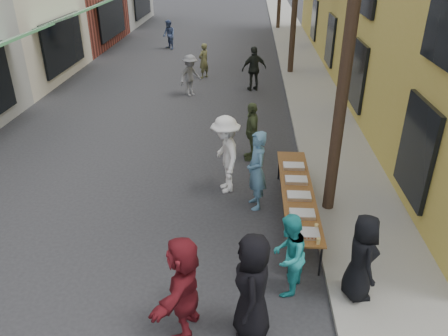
# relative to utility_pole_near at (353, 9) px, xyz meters

# --- Properties ---
(ground) EXTENTS (120.00, 120.00, 0.00)m
(ground) POSITION_rel_utility_pole_near_xyz_m (-4.30, -3.00, -4.50)
(ground) COLOR #28282B
(ground) RESTS_ON ground
(sidewalk) EXTENTS (2.20, 60.00, 0.10)m
(sidewalk) POSITION_rel_utility_pole_near_xyz_m (0.70, 12.00, -4.45)
(sidewalk) COLOR gray
(sidewalk) RESTS_ON ground
(utility_pole_near) EXTENTS (0.26, 0.26, 9.00)m
(utility_pole_near) POSITION_rel_utility_pole_near_xyz_m (0.00, 0.00, 0.00)
(utility_pole_near) COLOR #2D2116
(utility_pole_near) RESTS_ON ground
(serving_table) EXTENTS (0.70, 4.00, 0.75)m
(serving_table) POSITION_rel_utility_pole_near_xyz_m (-0.79, -0.42, -3.79)
(serving_table) COLOR brown
(serving_table) RESTS_ON ground
(catering_tray_sausage) EXTENTS (0.50, 0.33, 0.08)m
(catering_tray_sausage) POSITION_rel_utility_pole_near_xyz_m (-0.79, -2.07, -3.71)
(catering_tray_sausage) COLOR maroon
(catering_tray_sausage) RESTS_ON serving_table
(catering_tray_foil_b) EXTENTS (0.50, 0.33, 0.08)m
(catering_tray_foil_b) POSITION_rel_utility_pole_near_xyz_m (-0.79, -1.42, -3.71)
(catering_tray_foil_b) COLOR #B2B2B7
(catering_tray_foil_b) RESTS_ON serving_table
(catering_tray_buns) EXTENTS (0.50, 0.33, 0.08)m
(catering_tray_buns) POSITION_rel_utility_pole_near_xyz_m (-0.79, -0.72, -3.71)
(catering_tray_buns) COLOR tan
(catering_tray_buns) RESTS_ON serving_table
(catering_tray_foil_d) EXTENTS (0.50, 0.33, 0.08)m
(catering_tray_foil_d) POSITION_rel_utility_pole_near_xyz_m (-0.79, -0.02, -3.71)
(catering_tray_foil_d) COLOR #B2B2B7
(catering_tray_foil_d) RESTS_ON serving_table
(catering_tray_buns_end) EXTENTS (0.50, 0.33, 0.08)m
(catering_tray_buns_end) POSITION_rel_utility_pole_near_xyz_m (-0.79, 0.68, -3.71)
(catering_tray_buns_end) COLOR tan
(catering_tray_buns_end) RESTS_ON serving_table
(condiment_jar_a) EXTENTS (0.07, 0.07, 0.08)m
(condiment_jar_a) POSITION_rel_utility_pole_near_xyz_m (-1.01, -2.37, -3.71)
(condiment_jar_a) COLOR #A57F26
(condiment_jar_a) RESTS_ON serving_table
(condiment_jar_b) EXTENTS (0.07, 0.07, 0.08)m
(condiment_jar_b) POSITION_rel_utility_pole_near_xyz_m (-1.01, -2.27, -3.71)
(condiment_jar_b) COLOR #A57F26
(condiment_jar_b) RESTS_ON serving_table
(condiment_jar_c) EXTENTS (0.07, 0.07, 0.08)m
(condiment_jar_c) POSITION_rel_utility_pole_near_xyz_m (-1.01, -2.17, -3.71)
(condiment_jar_c) COLOR #A57F26
(condiment_jar_c) RESTS_ON serving_table
(cup_stack) EXTENTS (0.08, 0.08, 0.12)m
(cup_stack) POSITION_rel_utility_pole_near_xyz_m (-0.59, -2.32, -3.69)
(cup_stack) COLOR tan
(cup_stack) RESTS_ON serving_table
(guest_front_a) EXTENTS (0.61, 0.92, 1.87)m
(guest_front_a) POSITION_rel_utility_pole_near_xyz_m (-1.78, -3.71, -3.57)
(guest_front_a) COLOR black
(guest_front_a) RESTS_ON ground
(guest_front_b) EXTENTS (0.62, 0.79, 1.91)m
(guest_front_b) POSITION_rel_utility_pole_near_xyz_m (-1.70, 0.08, -3.54)
(guest_front_b) COLOR teal
(guest_front_b) RESTS_ON ground
(guest_front_c) EXTENTS (0.83, 0.93, 1.59)m
(guest_front_c) POSITION_rel_utility_pole_near_xyz_m (-1.16, -2.74, -3.71)
(guest_front_c) COLOR #2AADAD
(guest_front_c) RESTS_ON ground
(guest_front_d) EXTENTS (1.05, 1.43, 1.98)m
(guest_front_d) POSITION_rel_utility_pole_near_xyz_m (-2.45, 0.82, -3.51)
(guest_front_d) COLOR white
(guest_front_d) RESTS_ON ground
(guest_front_e) EXTENTS (0.52, 1.04, 1.70)m
(guest_front_e) POSITION_rel_utility_pole_near_xyz_m (-1.82, 2.66, -3.65)
(guest_front_e) COLOR #485632
(guest_front_e) RESTS_ON ground
(guest_queue_back) EXTENTS (0.81, 1.72, 1.78)m
(guest_queue_back) POSITION_rel_utility_pole_near_xyz_m (-2.85, -3.71, -3.61)
(guest_queue_back) COLOR maroon
(guest_queue_back) RESTS_ON ground
(server) EXTENTS (0.60, 0.85, 1.62)m
(server) POSITION_rel_utility_pole_near_xyz_m (0.05, -2.86, -3.59)
(server) COLOR black
(server) RESTS_ON sidewalk
(passerby_left) EXTENTS (1.16, 1.21, 1.66)m
(passerby_left) POSITION_rel_utility_pole_near_xyz_m (-4.32, 8.41, -3.67)
(passerby_left) COLOR slate
(passerby_left) RESTS_ON ground
(passerby_mid) EXTENTS (1.17, 0.82, 1.84)m
(passerby_mid) POSITION_rel_utility_pole_near_xyz_m (-1.75, 9.26, -3.58)
(passerby_mid) COLOR black
(passerby_mid) RESTS_ON ground
(passerby_right) EXTENTS (0.65, 0.68, 1.57)m
(passerby_right) POSITION_rel_utility_pole_near_xyz_m (-4.04, 11.06, -3.71)
(passerby_right) COLOR brown
(passerby_right) RESTS_ON ground
(passerby_far) EXTENTS (0.99, 1.01, 1.64)m
(passerby_far) POSITION_rel_utility_pole_near_xyz_m (-6.67, 16.96, -3.68)
(passerby_far) COLOR #445584
(passerby_far) RESTS_ON ground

